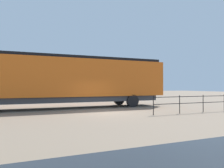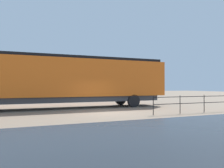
{
  "view_description": "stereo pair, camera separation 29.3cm",
  "coord_description": "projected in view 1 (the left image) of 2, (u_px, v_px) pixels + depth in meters",
  "views": [
    {
      "loc": [
        14.35,
        -5.79,
        1.82
      ],
      "look_at": [
        0.82,
        0.15,
        1.98
      ],
      "focal_mm": 35.59,
      "sensor_mm": 36.0,
      "label": 1
    },
    {
      "loc": [
        14.47,
        -5.52,
        1.82
      ],
      "look_at": [
        0.82,
        0.15,
        1.98
      ],
      "focal_mm": 35.59,
      "sensor_mm": 36.0,
      "label": 2
    }
  ],
  "objects": [
    {
      "name": "ground_plane",
      "position": [
        105.0,
        112.0,
        15.45
      ],
      "size": [
        120.0,
        120.0,
        0.0
      ],
      "primitive_type": "plane",
      "color": "#84705B"
    },
    {
      "name": "locomotive",
      "position": [
        72.0,
        79.0,
        18.58
      ],
      "size": [
        3.04,
        17.52,
        4.29
      ],
      "color": "orange",
      "rests_on": "ground_plane"
    },
    {
      "name": "platform_fence",
      "position": [
        214.0,
        100.0,
        16.13
      ],
      "size": [
        0.05,
        10.55,
        1.22
      ],
      "color": "black",
      "rests_on": "ground_plane"
    }
  ]
}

